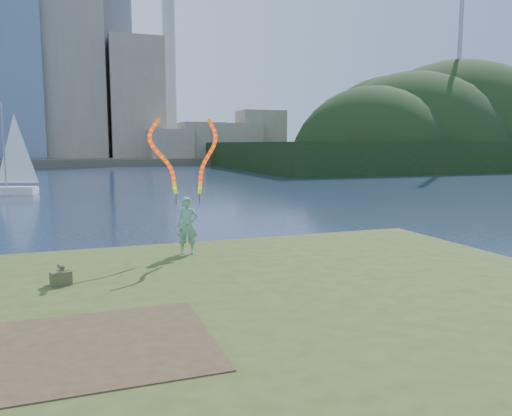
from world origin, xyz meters
name	(u,v)px	position (x,y,z in m)	size (l,w,h in m)	color
ground	(199,312)	(0.00, 0.00, 0.00)	(320.00, 320.00, 0.00)	#17233B
grassy_knoll	(228,334)	(0.00, -2.30, 0.34)	(20.00, 18.00, 0.80)	#3B4B1B
dirt_patch	(103,344)	(-2.20, -3.20, 0.81)	(3.20, 3.00, 0.02)	#47331E
far_shore	(88,160)	(0.00, 95.00, 0.60)	(320.00, 40.00, 1.20)	#504B3B
wooded_hill	(452,165)	(59.57, 59.96, 0.16)	(78.00, 50.00, 63.00)	black
woman_with_ribbons	(187,202)	(0.31, 2.49, 2.22)	(1.98, 0.57, 3.95)	#247B49
canvas_bag	(61,277)	(-2.86, 0.43, 0.96)	(0.47, 0.52, 0.39)	#4A472A
sailboat	(9,178)	(-7.19, 30.76, 1.18)	(4.56, 2.48, 6.88)	white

